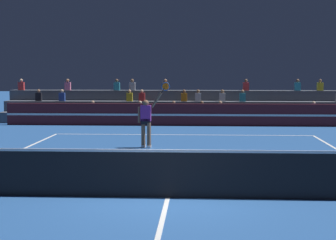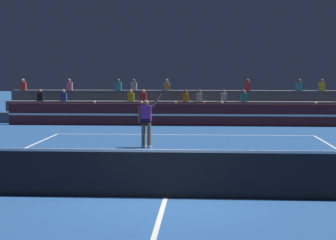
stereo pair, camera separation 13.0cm
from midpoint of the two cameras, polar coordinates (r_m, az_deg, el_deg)
The scene contains 7 objects.
ground_plane at distance 12.29m, azimuth -0.34°, elevation -7.92°, with size 120.00×120.00×0.00m, color #285699.
court_lines at distance 12.28m, azimuth -0.34°, elevation -7.90°, with size 11.10×23.90×0.01m.
tennis_net at distance 12.17m, azimuth -0.34°, elevation -5.42°, with size 12.00×0.10×1.10m.
sponsor_banner_wall at distance 27.89m, azimuth 1.66°, elevation 0.54°, with size 18.00×0.26×1.10m.
bleacher_stand at distance 30.41m, azimuth 1.78°, elevation 1.11°, with size 19.64×2.85×2.28m.
tennis_player at distance 19.95m, azimuth -2.38°, elevation -0.03°, with size 1.20×0.36×2.41m.
tennis_ball at distance 15.42m, azimuth 8.69°, elevation -5.17°, with size 0.07×0.07×0.07m, color #C6DB33.
Camera 1 is at (0.67, -11.95, 2.77)m, focal length 60.00 mm.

